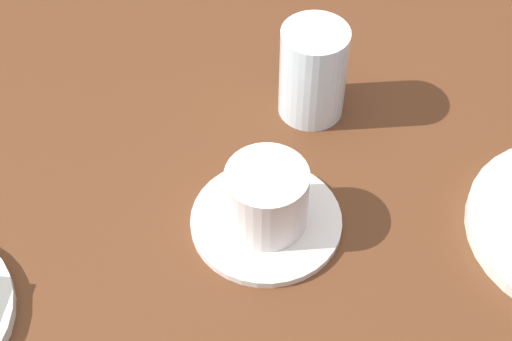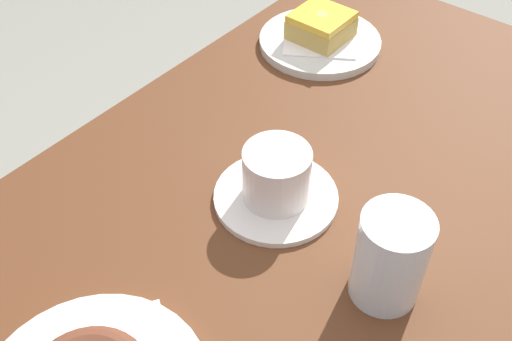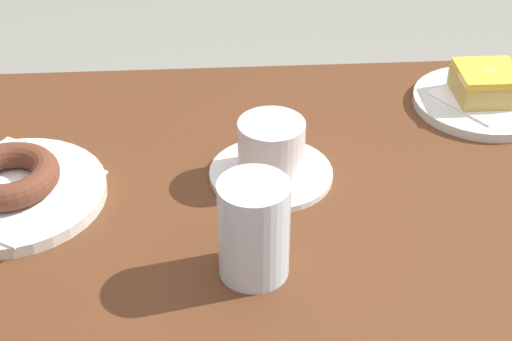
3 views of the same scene
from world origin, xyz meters
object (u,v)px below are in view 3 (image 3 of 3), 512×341
coffee_cup (271,154)px  water_glass (254,229)px  donut_glazed_square (486,83)px  plate_glazed_square (483,102)px  donut_chocolate_ring (8,176)px  plate_chocolate_ring (12,194)px

coffee_cup → water_glass: bearing=79.4°
donut_glazed_square → water_glass: bearing=43.0°
plate_glazed_square → donut_chocolate_ring: donut_chocolate_ring is taller
plate_chocolate_ring → water_glass: water_glass is taller
donut_chocolate_ring → coffee_cup: 0.31m
water_glass → coffee_cup: bearing=-100.6°
donut_glazed_square → donut_chocolate_ring: bearing=16.0°
donut_chocolate_ring → water_glass: size_ratio=1.07×
coffee_cup → donut_glazed_square: bearing=-154.1°
donut_glazed_square → donut_chocolate_ring: 0.65m
donut_glazed_square → plate_chocolate_ring: (0.62, 0.18, -0.03)m
coffee_cup → plate_chocolate_ring: bearing=4.9°
plate_glazed_square → donut_glazed_square: size_ratio=2.32×
water_glass → plate_chocolate_ring: bearing=-27.1°
donut_glazed_square → coffee_cup: bearing=25.9°
plate_glazed_square → coffee_cup: bearing=25.9°
plate_glazed_square → plate_chocolate_ring: plate_chocolate_ring is taller
donut_glazed_square → plate_chocolate_ring: 0.65m
plate_glazed_square → donut_glazed_square: bearing=0.0°
plate_glazed_square → coffee_cup: size_ratio=1.29×
plate_glazed_square → water_glass: size_ratio=1.76×
water_glass → donut_glazed_square: bearing=-137.0°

